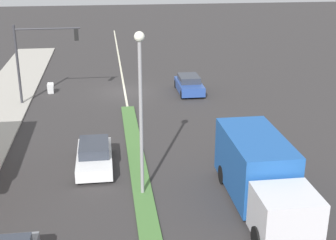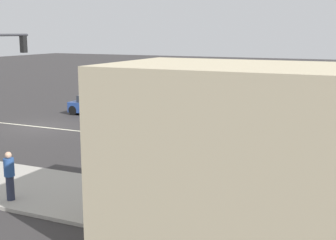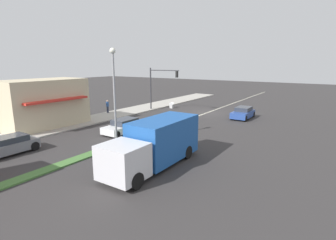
{
  "view_description": "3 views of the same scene",
  "coord_description": "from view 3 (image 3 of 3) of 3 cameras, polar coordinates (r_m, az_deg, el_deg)",
  "views": [
    {
      "loc": [
        1.42,
        35.59,
        10.59
      ],
      "look_at": [
        -1.78,
        12.2,
        1.96
      ],
      "focal_mm": 50.0,
      "sensor_mm": 36.0,
      "label": 1
    },
    {
      "loc": [
        21.45,
        18.46,
        5.56
      ],
      "look_at": [
        0.72,
        8.79,
        1.24
      ],
      "focal_mm": 50.0,
      "sensor_mm": 36.0,
      "label": 2
    },
    {
      "loc": [
        -14.33,
        30.82,
        6.4
      ],
      "look_at": [
        -1.02,
        10.78,
        1.12
      ],
      "focal_mm": 28.0,
      "sensor_mm": 36.0,
      "label": 3
    }
  ],
  "objects": [
    {
      "name": "street_lamp",
      "position": [
        20.27,
        -11.67,
        7.53
      ],
      "size": [
        0.44,
        0.44,
        7.37
      ],
      "color": "gray",
      "rests_on": "median_strip"
    },
    {
      "name": "sidewalk_right",
      "position": [
        27.13,
        -27.76,
        -2.59
      ],
      "size": [
        4.0,
        73.0,
        0.12
      ],
      "primitive_type": "cube",
      "color": "#A8A399",
      "rests_on": "ground"
    },
    {
      "name": "lane_marking_center",
      "position": [
        34.59,
        8.49,
        1.58
      ],
      "size": [
        0.16,
        60.0,
        0.01
      ],
      "primitive_type": "cube",
      "color": "beige",
      "rests_on": "ground"
    },
    {
      "name": "van_white",
      "position": [
        24.72,
        -9.6,
        -1.33
      ],
      "size": [
        1.79,
        4.14,
        1.29
      ],
      "color": "silver",
      "rests_on": "ground"
    },
    {
      "name": "traffic_signal_main",
      "position": [
        35.31,
        -1.94,
        8.31
      ],
      "size": [
        4.59,
        0.34,
        5.6
      ],
      "color": "#333338",
      "rests_on": "sidewalk_right"
    },
    {
      "name": "coupe_blue",
      "position": [
        31.91,
        16.01,
        1.49
      ],
      "size": [
        1.82,
        3.86,
        1.33
      ],
      "color": "#284793",
      "rests_on": "ground"
    },
    {
      "name": "building_corner_store",
      "position": [
        29.12,
        -25.47,
        3.39
      ],
      "size": [
        4.92,
        8.05,
        4.67
      ],
      "color": "#C6B793",
      "rests_on": "sidewalk_right"
    },
    {
      "name": "pedestrian",
      "position": [
        34.34,
        -13.03,
        2.97
      ],
      "size": [
        0.34,
        0.34,
        1.63
      ],
      "color": "#282D42",
      "rests_on": "sidewalk_right"
    },
    {
      "name": "suv_grey",
      "position": [
        21.91,
        -31.39,
        -4.75
      ],
      "size": [
        1.78,
        3.83,
        1.29
      ],
      "color": "slate",
      "rests_on": "ground"
    },
    {
      "name": "warning_aframe_sign",
      "position": [
        37.49,
        0.73,
        3.2
      ],
      "size": [
        0.45,
        0.53,
        0.84
      ],
      "color": "silver",
      "rests_on": "ground"
    },
    {
      "name": "delivery_truck",
      "position": [
        16.48,
        -2.7,
        -5.05
      ],
      "size": [
        2.44,
        7.5,
        2.87
      ],
      "color": "silver",
      "rests_on": "ground"
    },
    {
      "name": "ground_plane",
      "position": [
        20.26,
        -13.93,
        -6.41
      ],
      "size": [
        160.0,
        160.0,
        0.0
      ],
      "primitive_type": "plane",
      "color": "#333030"
    }
  ]
}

